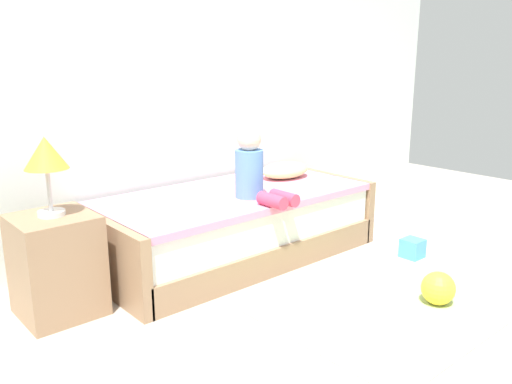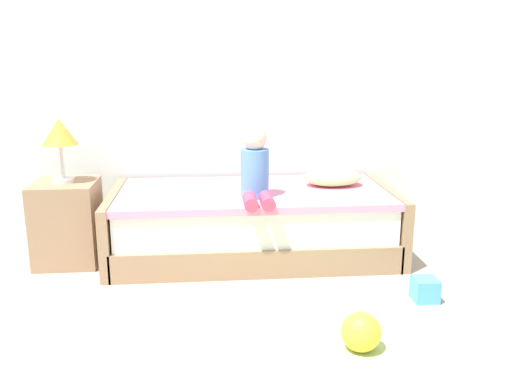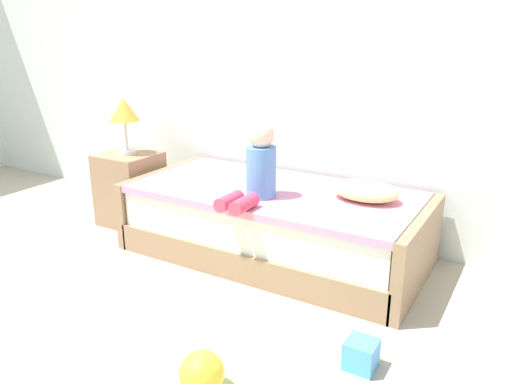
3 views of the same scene
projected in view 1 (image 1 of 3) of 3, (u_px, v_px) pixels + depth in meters
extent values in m
cube|color=silver|center=(132.00, 60.00, 3.79)|extent=(7.20, 0.10, 2.90)
cube|color=#997556|center=(234.00, 243.00, 3.98)|extent=(2.00, 1.00, 0.20)
cube|color=white|center=(234.00, 215.00, 3.92)|extent=(1.94, 0.94, 0.25)
cube|color=pink|center=(234.00, 195.00, 3.88)|extent=(1.98, 0.98, 0.05)
cube|color=#997556|center=(107.00, 257.00, 3.29)|extent=(0.07, 1.00, 0.50)
cube|color=#997556|center=(325.00, 201.00, 4.59)|extent=(0.07, 1.00, 0.50)
cube|color=#997556|center=(57.00, 265.00, 3.04)|extent=(0.44, 0.44, 0.60)
cylinder|color=silver|center=(52.00, 213.00, 2.96)|extent=(0.15, 0.15, 0.03)
cylinder|color=silver|center=(49.00, 190.00, 2.92)|extent=(0.02, 0.02, 0.24)
cone|color=#F29E33|center=(45.00, 153.00, 2.87)|extent=(0.24, 0.24, 0.18)
cylinder|color=#598CD1|center=(249.00, 174.00, 3.70)|extent=(0.20, 0.20, 0.34)
sphere|color=beige|center=(249.00, 139.00, 3.64)|extent=(0.17, 0.17, 0.17)
cylinder|color=#D83F60|center=(272.00, 201.00, 3.48)|extent=(0.09, 0.22, 0.09)
cylinder|color=#D83F60|center=(284.00, 198.00, 3.55)|extent=(0.09, 0.22, 0.09)
ellipsoid|color=#F2E58C|center=(285.00, 170.00, 4.33)|extent=(0.44, 0.30, 0.13)
sphere|color=yellow|center=(438.00, 288.00, 3.19)|extent=(0.21, 0.21, 0.21)
cube|color=#B2D189|center=(400.00, 303.00, 3.21)|extent=(1.60, 1.10, 0.01)
cube|color=#4C99E5|center=(412.00, 248.00, 3.94)|extent=(0.15, 0.15, 0.15)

